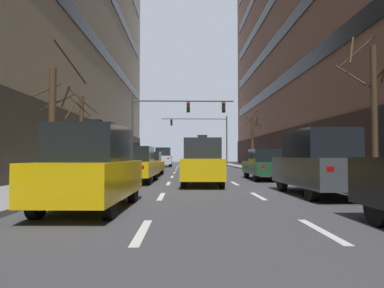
% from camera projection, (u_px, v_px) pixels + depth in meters
% --- Properties ---
extents(ground_plane, '(120.00, 120.00, 0.00)m').
position_uv_depth(ground_plane, '(204.00, 187.00, 13.82)').
color(ground_plane, '#424247').
extents(sidewalk_left, '(3.23, 80.00, 0.14)m').
position_uv_depth(sidewalk_left, '(50.00, 186.00, 13.67)').
color(sidewalk_left, gray).
rests_on(sidewalk_left, ground).
extents(sidewalk_right, '(3.23, 80.00, 0.14)m').
position_uv_depth(sidewalk_right, '(355.00, 185.00, 13.98)').
color(sidewalk_right, gray).
rests_on(sidewalk_right, ground).
extents(lane_stripe_l1_s2, '(0.16, 2.00, 0.01)m').
position_uv_depth(lane_stripe_l1_s2, '(142.00, 232.00, 5.79)').
color(lane_stripe_l1_s2, silver).
rests_on(lane_stripe_l1_s2, ground).
extents(lane_stripe_l1_s3, '(0.16, 2.00, 0.01)m').
position_uv_depth(lane_stripe_l1_s3, '(161.00, 196.00, 10.78)').
color(lane_stripe_l1_s3, silver).
rests_on(lane_stripe_l1_s3, ground).
extents(lane_stripe_l1_s4, '(0.16, 2.00, 0.01)m').
position_uv_depth(lane_stripe_l1_s4, '(168.00, 183.00, 15.78)').
color(lane_stripe_l1_s4, silver).
rests_on(lane_stripe_l1_s4, ground).
extents(lane_stripe_l1_s5, '(0.16, 2.00, 0.01)m').
position_uv_depth(lane_stripe_l1_s5, '(172.00, 177.00, 20.77)').
color(lane_stripe_l1_s5, silver).
rests_on(lane_stripe_l1_s5, ground).
extents(lane_stripe_l1_s6, '(0.16, 2.00, 0.01)m').
position_uv_depth(lane_stripe_l1_s6, '(174.00, 173.00, 25.77)').
color(lane_stripe_l1_s6, silver).
rests_on(lane_stripe_l1_s6, ground).
extents(lane_stripe_l1_s7, '(0.16, 2.00, 0.01)m').
position_uv_depth(lane_stripe_l1_s7, '(176.00, 170.00, 30.77)').
color(lane_stripe_l1_s7, silver).
rests_on(lane_stripe_l1_s7, ground).
extents(lane_stripe_l1_s8, '(0.16, 2.00, 0.01)m').
position_uv_depth(lane_stripe_l1_s8, '(177.00, 168.00, 35.76)').
color(lane_stripe_l1_s8, silver).
rests_on(lane_stripe_l1_s8, ground).
extents(lane_stripe_l1_s9, '(0.16, 2.00, 0.01)m').
position_uv_depth(lane_stripe_l1_s9, '(178.00, 166.00, 40.76)').
color(lane_stripe_l1_s9, silver).
rests_on(lane_stripe_l1_s9, ground).
extents(lane_stripe_l1_s10, '(0.16, 2.00, 0.01)m').
position_uv_depth(lane_stripe_l1_s10, '(178.00, 165.00, 45.75)').
color(lane_stripe_l1_s10, silver).
rests_on(lane_stripe_l1_s10, ground).
extents(lane_stripe_l2_s2, '(0.16, 2.00, 0.01)m').
position_uv_depth(lane_stripe_l2_s2, '(321.00, 231.00, 5.86)').
color(lane_stripe_l2_s2, silver).
rests_on(lane_stripe_l2_s2, ground).
extents(lane_stripe_l2_s3, '(0.16, 2.00, 0.01)m').
position_uv_depth(lane_stripe_l2_s3, '(258.00, 196.00, 10.86)').
color(lane_stripe_l2_s3, silver).
rests_on(lane_stripe_l2_s3, ground).
extents(lane_stripe_l2_s4, '(0.16, 2.00, 0.01)m').
position_uv_depth(lane_stripe_l2_s4, '(235.00, 183.00, 15.86)').
color(lane_stripe_l2_s4, silver).
rests_on(lane_stripe_l2_s4, ground).
extents(lane_stripe_l2_s5, '(0.16, 2.00, 0.01)m').
position_uv_depth(lane_stripe_l2_s5, '(222.00, 177.00, 20.85)').
color(lane_stripe_l2_s5, silver).
rests_on(lane_stripe_l2_s5, ground).
extents(lane_stripe_l2_s6, '(0.16, 2.00, 0.01)m').
position_uv_depth(lane_stripe_l2_s6, '(215.00, 173.00, 25.85)').
color(lane_stripe_l2_s6, silver).
rests_on(lane_stripe_l2_s6, ground).
extents(lane_stripe_l2_s7, '(0.16, 2.00, 0.01)m').
position_uv_depth(lane_stripe_l2_s7, '(210.00, 170.00, 30.84)').
color(lane_stripe_l2_s7, silver).
rests_on(lane_stripe_l2_s7, ground).
extents(lane_stripe_l2_s8, '(0.16, 2.00, 0.01)m').
position_uv_depth(lane_stripe_l2_s8, '(206.00, 168.00, 35.84)').
color(lane_stripe_l2_s8, silver).
rests_on(lane_stripe_l2_s8, ground).
extents(lane_stripe_l2_s9, '(0.16, 2.00, 0.01)m').
position_uv_depth(lane_stripe_l2_s9, '(203.00, 166.00, 40.83)').
color(lane_stripe_l2_s9, silver).
rests_on(lane_stripe_l2_s9, ground).
extents(lane_stripe_l2_s10, '(0.16, 2.00, 0.01)m').
position_uv_depth(lane_stripe_l2_s10, '(201.00, 165.00, 45.83)').
color(lane_stripe_l2_s10, silver).
rests_on(lane_stripe_l2_s10, ground).
extents(taxi_driving_0, '(1.96, 4.30, 2.22)m').
position_uv_depth(taxi_driving_0, '(202.00, 162.00, 14.82)').
color(taxi_driving_0, black).
rests_on(taxi_driving_0, ground).
extents(taxi_driving_1, '(1.83, 4.20, 1.73)m').
position_uv_depth(taxi_driving_1, '(149.00, 164.00, 22.11)').
color(taxi_driving_1, black).
rests_on(taxi_driving_1, ground).
extents(taxi_driving_2, '(1.98, 4.40, 1.80)m').
position_uv_depth(taxi_driving_2, '(192.00, 160.00, 35.40)').
color(taxi_driving_2, black).
rests_on(taxi_driving_2, ground).
extents(taxi_driving_3, '(1.91, 4.24, 2.19)m').
position_uv_depth(taxi_driving_3, '(92.00, 168.00, 8.23)').
color(taxi_driving_3, black).
rests_on(taxi_driving_3, ground).
extents(car_driving_4, '(1.95, 4.63, 2.23)m').
position_uv_depth(car_driving_4, '(163.00, 157.00, 39.47)').
color(car_driving_4, black).
rests_on(car_driving_4, ground).
extents(taxi_driving_5, '(2.09, 4.72, 1.94)m').
position_uv_depth(taxi_driving_5, '(135.00, 165.00, 16.45)').
color(taxi_driving_5, black).
rests_on(taxi_driving_5, ground).
extents(car_parked_1, '(1.95, 4.49, 2.16)m').
position_uv_depth(car_parked_1, '(319.00, 163.00, 11.12)').
color(car_parked_1, black).
rests_on(car_parked_1, ground).
extents(car_parked_2, '(1.90, 4.45, 1.66)m').
position_uv_depth(car_parked_2, '(266.00, 165.00, 18.26)').
color(car_parked_2, black).
rests_on(car_parked_2, ground).
extents(traffic_signal_0, '(8.47, 0.35, 6.27)m').
position_uv_depth(traffic_signal_0, '(168.00, 116.00, 27.74)').
color(traffic_signal_0, '#4C4C51').
rests_on(traffic_signal_0, sidewalk_left).
extents(traffic_signal_1, '(9.03, 0.34, 6.60)m').
position_uv_depth(traffic_signal_1, '(207.00, 130.00, 46.21)').
color(traffic_signal_1, '#4C4C51').
rests_on(traffic_signal_1, sidewalk_right).
extents(street_tree_0, '(1.71, 2.00, 5.82)m').
position_uv_depth(street_tree_0, '(372.00, 108.00, 12.08)').
color(street_tree_0, '#4C3823').
rests_on(street_tree_0, sidewalk_right).
extents(street_tree_1, '(2.05, 2.04, 5.37)m').
position_uv_depth(street_tree_1, '(53.00, 123.00, 13.12)').
color(street_tree_1, '#4C3823').
rests_on(street_tree_1, sidewalk_left).
extents(street_tree_2, '(1.66, 1.66, 4.44)m').
position_uv_depth(street_tree_2, '(81.00, 134.00, 16.80)').
color(street_tree_2, '#4C3823').
rests_on(street_tree_2, sidewalk_left).
extents(street_tree_3, '(1.66, 1.57, 5.75)m').
position_uv_depth(street_tree_3, '(253.00, 140.00, 33.32)').
color(street_tree_3, '#4C3823').
rests_on(street_tree_3, sidewalk_right).
extents(pedestrian_0, '(0.53, 0.22, 1.69)m').
position_uv_depth(pedestrian_0, '(339.00, 160.00, 13.83)').
color(pedestrian_0, brown).
rests_on(pedestrian_0, sidewalk_right).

